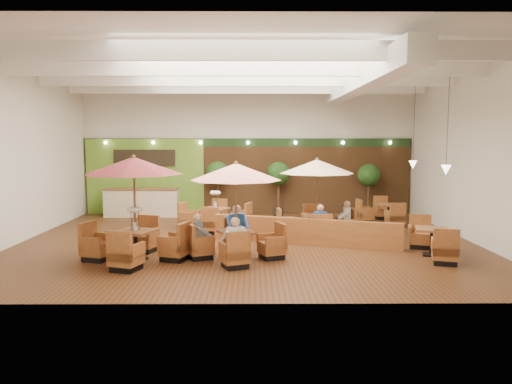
{
  "coord_description": "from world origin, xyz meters",
  "views": [
    {
      "loc": [
        0.2,
        -15.39,
        3.17
      ],
      "look_at": [
        0.3,
        0.5,
        1.5
      ],
      "focal_mm": 35.0,
      "sensor_mm": 36.0,
      "label": 1
    }
  ],
  "objects_px": {
    "service_counter": "(142,202)",
    "booth_divider": "(304,232)",
    "table_2": "(317,183)",
    "topiary_2": "(369,177)",
    "table_0": "(134,190)",
    "diner_1": "(237,224)",
    "table_4": "(432,242)",
    "topiary_1": "(278,176)",
    "diner_2": "(200,231)",
    "diner_3": "(320,220)",
    "table_3": "(215,217)",
    "diner_0": "(235,237)",
    "topiary_0": "(218,175)",
    "diner_4": "(345,215)",
    "table_1": "(236,193)",
    "table_5": "(382,214)"
  },
  "relations": [
    {
      "from": "table_3",
      "to": "topiary_2",
      "type": "xyz_separation_m",
      "value": [
        6.18,
        3.09,
        1.19
      ]
    },
    {
      "from": "topiary_2",
      "to": "diner_4",
      "type": "distance_m",
      "value": 5.13
    },
    {
      "from": "diner_1",
      "to": "diner_2",
      "type": "distance_m",
      "value": 1.35
    },
    {
      "from": "booth_divider",
      "to": "diner_1",
      "type": "height_order",
      "value": "diner_1"
    },
    {
      "from": "table_2",
      "to": "topiary_2",
      "type": "height_order",
      "value": "table_2"
    },
    {
      "from": "service_counter",
      "to": "booth_divider",
      "type": "bearing_deg",
      "value": -42.49
    },
    {
      "from": "table_2",
      "to": "diner_1",
      "type": "xyz_separation_m",
      "value": [
        -2.51,
        -1.93,
        -0.99
      ]
    },
    {
      "from": "diner_0",
      "to": "diner_2",
      "type": "bearing_deg",
      "value": 118.55
    },
    {
      "from": "topiary_1",
      "to": "diner_2",
      "type": "bearing_deg",
      "value": -108.02
    },
    {
      "from": "table_5",
      "to": "diner_0",
      "type": "height_order",
      "value": "diner_0"
    },
    {
      "from": "service_counter",
      "to": "diner_3",
      "type": "distance_m",
      "value": 8.61
    },
    {
      "from": "service_counter",
      "to": "diner_0",
      "type": "bearing_deg",
      "value": -63.58
    },
    {
      "from": "diner_2",
      "to": "diner_3",
      "type": "relative_size",
      "value": 1.01
    },
    {
      "from": "table_0",
      "to": "diner_2",
      "type": "distance_m",
      "value": 2.03
    },
    {
      "from": "table_4",
      "to": "topiary_2",
      "type": "distance_m",
      "value": 7.37
    },
    {
      "from": "table_3",
      "to": "diner_1",
      "type": "bearing_deg",
      "value": -56.66
    },
    {
      "from": "table_1",
      "to": "table_5",
      "type": "relative_size",
      "value": 1.11
    },
    {
      "from": "table_4",
      "to": "diner_3",
      "type": "bearing_deg",
      "value": 167.36
    },
    {
      "from": "table_4",
      "to": "diner_3",
      "type": "xyz_separation_m",
      "value": [
        -2.85,
        1.6,
        0.37
      ]
    },
    {
      "from": "topiary_0",
      "to": "topiary_1",
      "type": "bearing_deg",
      "value": -0.0
    },
    {
      "from": "topiary_1",
      "to": "table_1",
      "type": "bearing_deg",
      "value": -101.3
    },
    {
      "from": "table_3",
      "to": "diner_1",
      "type": "height_order",
      "value": "table_3"
    },
    {
      "from": "table_0",
      "to": "table_5",
      "type": "height_order",
      "value": "table_0"
    },
    {
      "from": "diner_2",
      "to": "table_2",
      "type": "bearing_deg",
      "value": 116.46
    },
    {
      "from": "service_counter",
      "to": "booth_divider",
      "type": "relative_size",
      "value": 0.52
    },
    {
      "from": "table_0",
      "to": "diner_4",
      "type": "xyz_separation_m",
      "value": [
        6.09,
        3.07,
        -1.13
      ]
    },
    {
      "from": "topiary_1",
      "to": "diner_3",
      "type": "distance_m",
      "value": 5.82
    },
    {
      "from": "booth_divider",
      "to": "table_0",
      "type": "height_order",
      "value": "table_0"
    },
    {
      "from": "table_3",
      "to": "topiary_2",
      "type": "relative_size",
      "value": 1.23
    },
    {
      "from": "topiary_0",
      "to": "diner_3",
      "type": "relative_size",
      "value": 3.02
    },
    {
      "from": "diner_0",
      "to": "diner_4",
      "type": "relative_size",
      "value": 1.1
    },
    {
      "from": "table_4",
      "to": "diner_2",
      "type": "height_order",
      "value": "diner_2"
    },
    {
      "from": "table_3",
      "to": "diner_2",
      "type": "bearing_deg",
      "value": -71.54
    },
    {
      "from": "service_counter",
      "to": "topiary_0",
      "type": "xyz_separation_m",
      "value": [
        3.14,
        0.2,
        1.11
      ]
    },
    {
      "from": "table_2",
      "to": "diner_4",
      "type": "xyz_separation_m",
      "value": [
        0.95,
        0.0,
        -1.03
      ]
    },
    {
      "from": "table_1",
      "to": "service_counter",
      "type": "bearing_deg",
      "value": 97.4
    },
    {
      "from": "table_4",
      "to": "diner_1",
      "type": "xyz_separation_m",
      "value": [
        -5.36,
        0.62,
        0.42
      ]
    },
    {
      "from": "table_2",
      "to": "booth_divider",
      "type": "bearing_deg",
      "value": -118.58
    },
    {
      "from": "table_4",
      "to": "topiary_0",
      "type": "relative_size",
      "value": 1.19
    },
    {
      "from": "table_3",
      "to": "table_5",
      "type": "distance_m",
      "value": 6.41
    },
    {
      "from": "booth_divider",
      "to": "topiary_1",
      "type": "height_order",
      "value": "topiary_1"
    },
    {
      "from": "table_2",
      "to": "diner_4",
      "type": "relative_size",
      "value": 3.46
    },
    {
      "from": "topiary_1",
      "to": "topiary_2",
      "type": "distance_m",
      "value": 3.77
    },
    {
      "from": "service_counter",
      "to": "table_3",
      "type": "bearing_deg",
      "value": -41.61
    },
    {
      "from": "table_3",
      "to": "table_4",
      "type": "distance_m",
      "value": 7.52
    },
    {
      "from": "table_5",
      "to": "diner_2",
      "type": "height_order",
      "value": "diner_2"
    },
    {
      "from": "diner_1",
      "to": "service_counter",
      "type": "bearing_deg",
      "value": -70.15
    },
    {
      "from": "topiary_1",
      "to": "diner_4",
      "type": "xyz_separation_m",
      "value": [
        1.94,
        -4.71,
        -0.94
      ]
    },
    {
      "from": "diner_1",
      "to": "booth_divider",
      "type": "bearing_deg",
      "value": -170.74
    },
    {
      "from": "table_2",
      "to": "topiary_0",
      "type": "height_order",
      "value": "table_2"
    }
  ]
}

